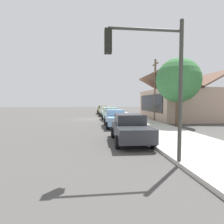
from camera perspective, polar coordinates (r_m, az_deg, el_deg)
The scene contains 12 objects.
ground_plane at distance 24.81m, azimuth -7.43°, elevation -2.20°, with size 120.00×120.00×0.00m, color #4C4947.
sidewalk_curb at distance 25.33m, azimuth 5.35°, elevation -1.89°, with size 60.00×4.20×0.16m, color beige.
car_olive at distance 35.57m, azimuth -2.95°, elevation 0.76°, with size 4.63×2.14×1.59m.
car_ivory at distance 29.62m, azimuth -1.86°, elevation 0.28°, with size 4.70×2.29×1.59m.
car_seafoam at distance 22.95m, azimuth -0.31°, elevation -0.56°, with size 4.86×2.26×1.59m.
car_skyblue at distance 16.87m, azimuth 1.10°, elevation -1.92°, with size 4.56×2.01×1.59m.
car_charcoal at distance 10.62m, azimuth 5.72°, elevation -4.95°, with size 4.51×2.15×1.59m.
storefront_building at distance 26.06m, azimuth 19.88°, elevation 2.51°, with size 11.17×7.88×6.04m.
shade_tree at distance 18.54m, azimuth 20.02°, elevation 9.27°, with size 4.16×4.16×6.45m.
traffic_light_main at distance 6.68m, azimuth 12.40°, elevation 13.25°, with size 0.37×2.79×5.20m.
utility_pole_wooden at distance 23.10m, azimuth 13.32°, elevation 7.10°, with size 1.80×0.24×7.50m.
fire_hydrant_red at distance 31.17m, azimuth 0.50°, elevation -0.16°, with size 0.22×0.22×0.71m.
Camera 1 is at (24.69, 0.43, 2.31)m, focal length 29.21 mm.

